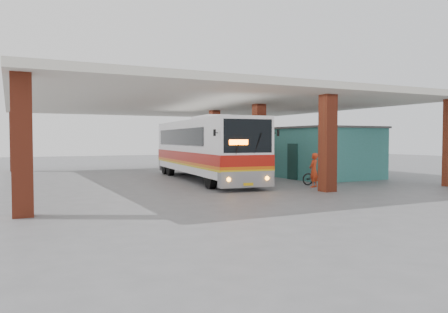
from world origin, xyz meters
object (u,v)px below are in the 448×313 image
coach_bus (204,149)px  motorcycle (318,175)px  red_chair (241,167)px  pedestrian (314,170)px

coach_bus → motorcycle: (4.20, -5.01, -1.32)m
motorcycle → red_chair: motorcycle is taller
coach_bus → red_chair: bearing=46.5°
motorcycle → pedestrian: pedestrian is taller
motorcycle → red_chair: 9.00m
red_chair → coach_bus: bearing=-150.0°
coach_bus → motorcycle: bearing=-44.6°
motorcycle → pedestrian: 1.31m
pedestrian → red_chair: (1.31, 9.83, -0.45)m
motorcycle → red_chair: bearing=2.0°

